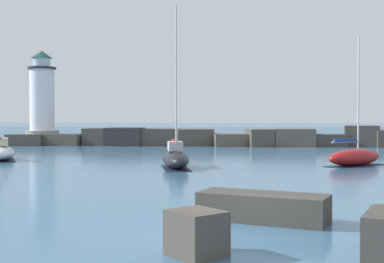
% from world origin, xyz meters
% --- Properties ---
extents(ground_plane, '(600.00, 600.00, 0.00)m').
position_xyz_m(ground_plane, '(0.00, 0.00, 0.00)').
color(ground_plane, '#3D6B8E').
extents(open_sea_beyond, '(400.00, 116.00, 0.01)m').
position_xyz_m(open_sea_beyond, '(0.00, 109.18, 0.00)').
color(open_sea_beyond, '#2D5B7F').
rests_on(open_sea_beyond, ground).
extents(breakwater_jetty, '(58.92, 6.97, 2.47)m').
position_xyz_m(breakwater_jetty, '(4.25, 49.21, 0.95)').
color(breakwater_jetty, '#4C443D').
rests_on(breakwater_jetty, ground).
extents(lighthouse, '(4.10, 4.10, 11.78)m').
position_xyz_m(lighthouse, '(-23.67, 49.86, 5.01)').
color(lighthouse, gray).
rests_on(lighthouse, ground).
extents(sailboat_moored_1, '(2.74, 5.54, 11.07)m').
position_xyz_m(sailboat_moored_1, '(-3.82, 20.68, 0.73)').
color(sailboat_moored_1, black).
rests_on(sailboat_moored_1, ground).
extents(sailboat_moored_3, '(5.26, 4.91, 9.33)m').
position_xyz_m(sailboat_moored_3, '(8.84, 23.51, 0.65)').
color(sailboat_moored_3, maroon).
rests_on(sailboat_moored_3, ground).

